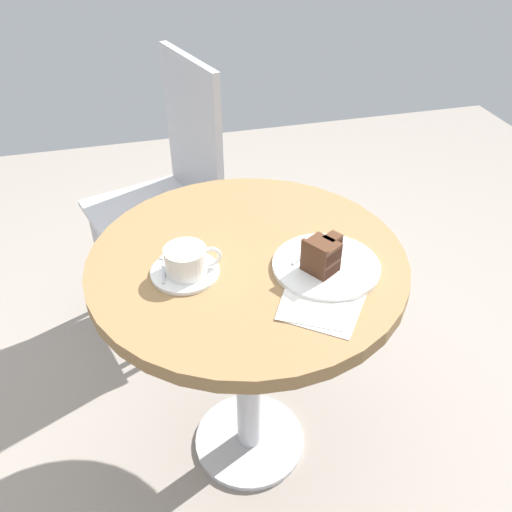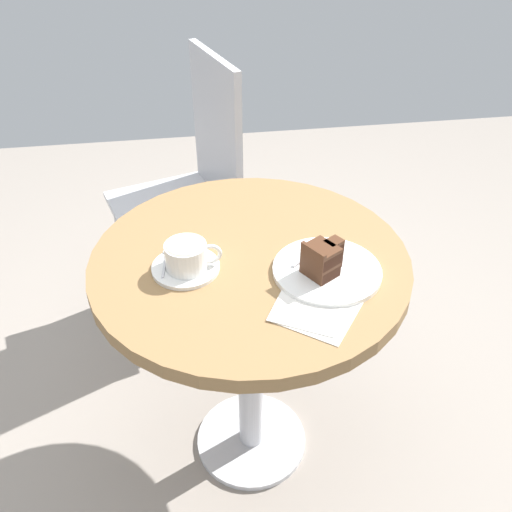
% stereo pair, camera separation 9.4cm
% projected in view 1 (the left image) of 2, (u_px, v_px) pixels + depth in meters
% --- Properties ---
extents(ground_plane, '(4.40, 4.40, 0.01)m').
position_uv_depth(ground_plane, '(250.00, 442.00, 1.63)').
color(ground_plane, gray).
rests_on(ground_plane, ground).
extents(cafe_table, '(0.72, 0.72, 0.70)m').
position_uv_depth(cafe_table, '(248.00, 296.00, 1.28)').
color(cafe_table, olive).
rests_on(cafe_table, ground).
extents(saucer, '(0.15, 0.15, 0.01)m').
position_uv_depth(saucer, '(185.00, 272.00, 1.16)').
color(saucer, white).
rests_on(saucer, cafe_table).
extents(coffee_cup, '(0.12, 0.09, 0.06)m').
position_uv_depth(coffee_cup, '(187.00, 260.00, 1.13)').
color(coffee_cup, white).
rests_on(coffee_cup, saucer).
extents(teaspoon, '(0.03, 0.10, 0.00)m').
position_uv_depth(teaspoon, '(164.00, 265.00, 1.17)').
color(teaspoon, silver).
rests_on(teaspoon, saucer).
extents(cake_plate, '(0.23, 0.23, 0.01)m').
position_uv_depth(cake_plate, '(326.00, 266.00, 1.17)').
color(cake_plate, white).
rests_on(cake_plate, cafe_table).
extents(cake_slice, '(0.10, 0.09, 0.08)m').
position_uv_depth(cake_slice, '(322.00, 255.00, 1.14)').
color(cake_slice, '#381E14').
rests_on(cake_slice, cake_plate).
extents(fork, '(0.11, 0.09, 0.00)m').
position_uv_depth(fork, '(313.00, 247.00, 1.21)').
color(fork, silver).
rests_on(fork, cake_plate).
extents(napkin, '(0.21, 0.20, 0.00)m').
position_uv_depth(napkin, '(319.00, 305.00, 1.08)').
color(napkin, silver).
rests_on(napkin, cafe_table).
extents(cafe_chair, '(0.47, 0.47, 0.94)m').
position_uv_depth(cafe_chair, '(173.00, 180.00, 1.79)').
color(cafe_chair, '#BCBCC1').
rests_on(cafe_chair, ground).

